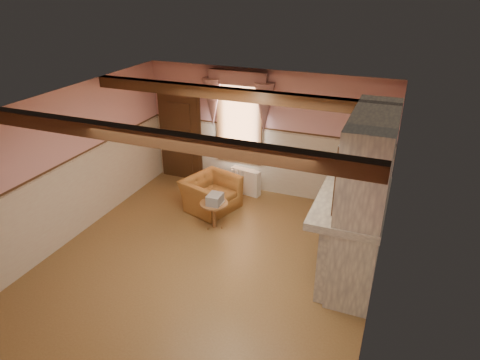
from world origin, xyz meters
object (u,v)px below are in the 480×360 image
at_px(oil_lamp, 358,176).
at_px(mantel_clock, 360,173).
at_px(radiator, 246,181).
at_px(armchair, 211,193).
at_px(side_table, 214,215).
at_px(bowl, 352,198).

bearing_deg(oil_lamp, mantel_clock, 90.00).
bearing_deg(radiator, mantel_clock, -16.51).
bearing_deg(armchair, oil_lamp, -83.96).
relative_size(side_table, bowl, 1.70).
height_order(side_table, oil_lamp, oil_lamp).
relative_size(bowl, oil_lamp, 1.16).
distance_m(bowl, mantel_clock, 0.87).
xyz_separation_m(radiator, bowl, (2.58, -2.20, 1.16)).
bearing_deg(radiator, side_table, -80.92).
distance_m(mantel_clock, oil_lamp, 0.25).
relative_size(armchair, radiator, 1.54).
height_order(side_table, bowl, bowl).
height_order(radiator, mantel_clock, mantel_clock).
relative_size(mantel_clock, oil_lamp, 0.86).
bearing_deg(side_table, armchair, 119.81).
bearing_deg(side_table, bowl, -12.65).
bearing_deg(armchair, bowl, -94.65).
bearing_deg(radiator, bowl, -29.67).
height_order(armchair, radiator, armchair).
xyz_separation_m(mantel_clock, oil_lamp, (0.00, -0.25, 0.04)).
relative_size(side_table, radiator, 0.79).
height_order(armchair, side_table, armchair).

